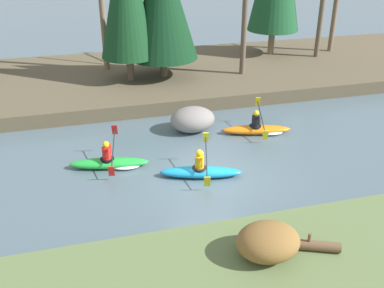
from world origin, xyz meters
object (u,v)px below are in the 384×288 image
(boulder_midstream, at_px, (193,119))
(driftwood_log, at_px, (300,244))
(kayaker_middle, at_px, (202,171))
(kayaker_lead, at_px, (259,129))
(kayaker_trailing, at_px, (112,162))

(boulder_midstream, relative_size, driftwood_log, 1.01)
(kayaker_middle, height_order, boulder_midstream, kayaker_middle)
(kayaker_middle, distance_m, driftwood_log, 5.22)
(kayaker_lead, bearing_deg, kayaker_trailing, -155.56)
(kayaker_middle, xyz_separation_m, driftwood_log, (0.87, -5.09, 0.73))
(driftwood_log, bearing_deg, kayaker_trailing, 142.55)
(boulder_midstream, bearing_deg, kayaker_middle, -100.64)
(kayaker_lead, distance_m, kayaker_middle, 4.15)
(kayaker_lead, relative_size, boulder_midstream, 1.55)
(kayaker_trailing, bearing_deg, kayaker_lead, 22.76)
(kayaker_lead, distance_m, boulder_midstream, 2.70)
(kayaker_trailing, bearing_deg, driftwood_log, -49.69)
(kayaker_middle, bearing_deg, kayaker_trailing, 168.24)
(kayaker_lead, distance_m, kayaker_trailing, 6.11)
(kayaker_middle, distance_m, boulder_midstream, 3.68)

